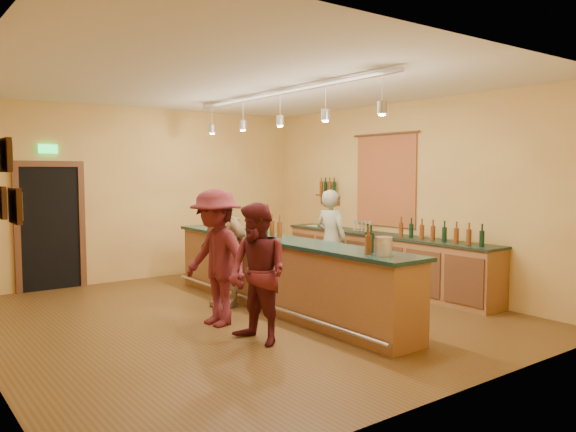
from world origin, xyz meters
TOP-DOWN VIEW (x-y plane):
  - floor at (0.00, 0.00)m, footprint 7.00×7.00m
  - ceiling at (0.00, 0.00)m, footprint 6.50×7.00m
  - wall_back at (0.00, 3.50)m, footprint 6.50×0.02m
  - wall_front at (0.00, -3.50)m, footprint 6.50×0.02m
  - wall_right at (3.25, 0.00)m, footprint 0.02×7.00m
  - doorway at (-1.70, 3.47)m, footprint 1.15×0.09m
  - tapestry at (3.23, 0.40)m, footprint 0.03×1.40m
  - bottle_shelf at (3.17, 1.90)m, footprint 0.17×0.55m
  - back_counter at (2.97, 0.18)m, footprint 0.60×4.55m
  - tasting_bar at (0.63, -0.00)m, footprint 0.73×5.10m
  - pendant_track at (0.63, -0.00)m, footprint 0.11×4.60m
  - bartender at (2.10, 0.56)m, footprint 0.50×0.68m
  - customer_a at (-0.54, -1.17)m, footprint 0.74×0.89m
  - customer_b at (0.08, 0.65)m, footprint 0.65×1.07m
  - customer_c at (-0.53, -0.18)m, footprint 0.80×1.23m
  - bar_stool at (1.88, 1.93)m, footprint 0.38×0.38m

SIDE VIEW (x-z plane):
  - floor at x=0.00m, z-range 0.00..0.00m
  - back_counter at x=2.97m, z-range -0.15..1.12m
  - tasting_bar at x=0.63m, z-range -0.08..1.30m
  - bar_stool at x=1.88m, z-range 0.25..1.03m
  - customer_a at x=-0.54m, z-range 0.00..1.66m
  - customer_b at x=0.08m, z-range 0.00..1.70m
  - bartender at x=2.10m, z-range 0.00..1.72m
  - customer_c at x=-0.53m, z-range 0.00..1.79m
  - doorway at x=-1.70m, z-range -0.11..2.36m
  - wall_back at x=0.00m, z-range 0.00..3.20m
  - wall_front at x=0.00m, z-range 0.00..3.20m
  - wall_right at x=3.25m, z-range 0.00..3.20m
  - bottle_shelf at x=3.17m, z-range 1.39..1.94m
  - tapestry at x=3.23m, z-range 1.05..2.65m
  - pendant_track at x=0.63m, z-range 2.73..3.24m
  - ceiling at x=0.00m, z-range 3.19..3.21m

